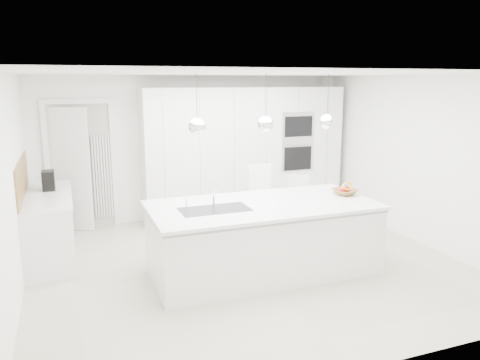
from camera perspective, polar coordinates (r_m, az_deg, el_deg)
name	(u,v)px	position (r m, az deg, el deg)	size (l,w,h in m)	color
floor	(248,265)	(6.35, 0.97, -10.28)	(5.50, 5.50, 0.00)	#BBB399
wall_back	(196,147)	(8.33, -5.36, 3.97)	(5.50, 5.50, 0.00)	white
wall_left	(12,191)	(5.61, -26.08, -1.17)	(5.00, 5.00, 0.00)	white
ceiling	(249,73)	(5.88, 1.06, 12.88)	(5.50, 5.50, 0.00)	white
tall_cabinets	(244,153)	(8.31, 0.54, 3.30)	(3.60, 0.60, 2.30)	white
oven_stack	(298,142)	(8.38, 7.09, 4.66)	(0.62, 0.04, 1.05)	#A5A5A8
doorway_frame	(81,167)	(8.06, -18.76, 1.47)	(1.11, 0.08, 2.13)	white
hallway_door	(65,170)	(8.01, -20.52, 1.14)	(0.82, 0.04, 2.00)	white
radiator	(103,177)	(8.09, -16.42, 0.41)	(0.32, 0.04, 1.40)	white
left_base_cabinets	(50,228)	(6.96, -22.14, -5.44)	(0.60, 1.80, 0.86)	white
left_worktop	(47,196)	(6.84, -22.44, -1.84)	(0.62, 1.82, 0.04)	white
oak_backsplash	(22,178)	(6.80, -25.04, 0.19)	(0.02, 1.80, 0.50)	olive
island_base	(264,240)	(5.98, 2.95, -7.35)	(2.80, 1.20, 0.86)	white
island_worktop	(263,205)	(5.89, 2.80, -3.07)	(2.84, 1.40, 0.04)	white
island_sink	(215,216)	(5.64, -3.09, -4.39)	(0.84, 0.44, 0.18)	#3F3F42
island_tap	(214,193)	(5.78, -3.24, -1.62)	(0.02, 0.02, 0.30)	white
pendant_left	(197,127)	(5.38, -5.26, 6.51)	(0.20, 0.20, 0.20)	white
pendant_mid	(265,124)	(5.66, 3.11, 6.82)	(0.20, 0.20, 0.20)	white
pendant_right	(327,122)	(6.05, 10.55, 6.97)	(0.20, 0.20, 0.20)	white
fruit_bowl	(345,192)	(6.47, 12.65, -1.42)	(0.32, 0.32, 0.08)	olive
espresso_machine	(48,180)	(7.10, -22.32, -0.05)	(0.16, 0.26, 0.27)	black
bar_stool_left	(264,206)	(6.92, 2.89, -3.22)	(0.39, 0.54, 1.19)	white
bar_stool_right	(301,208)	(7.27, 7.50, -3.42)	(0.32, 0.45, 0.98)	white
apple_a	(346,189)	(6.48, 12.79, -1.12)	(0.08, 0.08, 0.08)	red
apple_b	(348,189)	(6.50, 12.99, -1.10)	(0.08, 0.08, 0.08)	red
apple_c	(341,190)	(6.42, 12.23, -1.21)	(0.08, 0.08, 0.08)	red
apple_extra_3	(346,189)	(6.49, 12.77, -1.10)	(0.08, 0.08, 0.08)	red
banana_bunch	(347,186)	(6.45, 12.94, -0.74)	(0.22, 0.22, 0.03)	yellow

